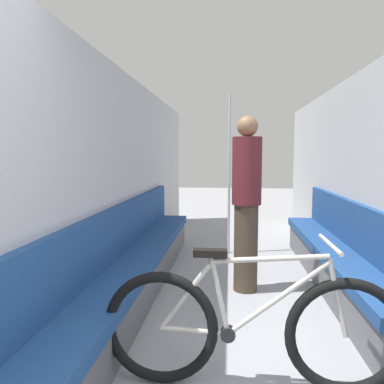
% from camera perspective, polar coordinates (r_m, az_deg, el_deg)
% --- Properties ---
extents(wall_left, '(0.10, 8.74, 2.28)m').
position_cam_1_polar(wall_left, '(3.83, -11.74, 1.49)').
color(wall_left, '#B2B2B7').
rests_on(wall_left, ground).
extents(wall_right, '(0.10, 8.74, 2.28)m').
position_cam_1_polar(wall_right, '(3.90, 26.38, 1.08)').
color(wall_right, '#B2B2B7').
rests_on(wall_right, ground).
extents(bench_seat_row_left, '(0.42, 4.51, 0.92)m').
position_cam_1_polar(bench_seat_row_left, '(3.84, -8.51, -11.10)').
color(bench_seat_row_left, '#5B5B60').
rests_on(bench_seat_row_left, ground).
extents(bench_seat_row_right, '(0.42, 4.51, 0.92)m').
position_cam_1_polar(bench_seat_row_right, '(3.90, 23.02, -11.25)').
color(bench_seat_row_right, '#5B5B60').
rests_on(bench_seat_row_right, ground).
extents(bicycle, '(1.81, 0.46, 0.91)m').
position_cam_1_polar(bicycle, '(2.41, 8.93, -19.95)').
color(bicycle, black).
rests_on(bicycle, ground).
extents(grab_pole_near, '(0.08, 0.08, 2.26)m').
position_cam_1_polar(grab_pole_near, '(5.32, 5.69, 2.33)').
color(grab_pole_near, gray).
rests_on(grab_pole_near, ground).
extents(passenger_standing, '(0.30, 0.30, 1.80)m').
position_cam_1_polar(passenger_standing, '(3.87, 8.30, -1.45)').
color(passenger_standing, '#473828').
rests_on(passenger_standing, ground).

